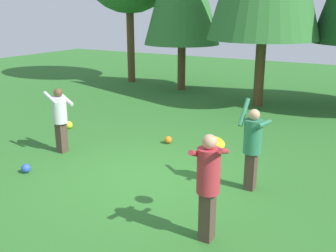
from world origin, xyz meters
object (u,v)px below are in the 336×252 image
at_px(person_thrower, 252,143).
at_px(person_catcher, 208,179).
at_px(frisbee, 217,143).
at_px(person_bystander, 60,115).
at_px(ball_blue, 26,168).
at_px(ball_yellow, 69,125).
at_px(ball_orange, 168,140).

bearing_deg(person_thrower, person_catcher, 4.78).
bearing_deg(frisbee, person_bystander, 165.33).
bearing_deg(person_thrower, ball_blue, -65.09).
relative_size(person_catcher, person_bystander, 1.06).
distance_m(person_thrower, person_catcher, 1.99).
bearing_deg(person_catcher, frisbee, 0.00).
relative_size(frisbee, ball_yellow, 1.52).
distance_m(person_catcher, person_bystander, 4.90).
height_order(person_thrower, person_catcher, person_thrower).
distance_m(frisbee, ball_blue, 4.41).
relative_size(person_thrower, ball_yellow, 7.82).
xyz_separation_m(person_catcher, ball_yellow, (-5.81, 3.24, -0.87)).
height_order(person_thrower, ball_yellow, person_thrower).
xyz_separation_m(person_thrower, ball_orange, (-2.69, 1.54, -0.84)).
bearing_deg(person_bystander, ball_yellow, 143.66).
bearing_deg(ball_blue, frisbee, 2.00).
relative_size(person_thrower, ball_orange, 9.05).
xyz_separation_m(frisbee, ball_yellow, (-5.69, 2.69, -1.24)).
relative_size(person_bystander, ball_blue, 7.95).
distance_m(person_catcher, frisbee, 0.67).
relative_size(person_thrower, frisbee, 5.16).
xyz_separation_m(person_catcher, ball_blue, (-4.35, 0.40, -0.88)).
height_order(person_thrower, ball_orange, person_thrower).
distance_m(person_bystander, ball_blue, 1.57).
relative_size(person_bystander, ball_yellow, 7.02).
xyz_separation_m(person_thrower, person_catcher, (-0.00, -1.99, 0.04)).
xyz_separation_m(person_catcher, frisbee, (-0.12, 0.55, 0.37)).
xyz_separation_m(person_thrower, ball_blue, (-4.35, -1.59, -0.84)).
bearing_deg(ball_blue, person_bystander, 100.29).
distance_m(ball_yellow, ball_blue, 3.19).
height_order(person_catcher, ball_blue, person_catcher).
xyz_separation_m(person_bystander, ball_orange, (1.90, 1.81, -0.83)).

